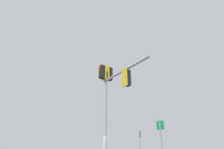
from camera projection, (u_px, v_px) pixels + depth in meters
signal_mast_assembly at (111, 93)px, 10.64m from camera, size 2.39×3.75×6.95m
route_sign_secondary at (162, 145)px, 8.58m from camera, size 0.14×0.39×3.16m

